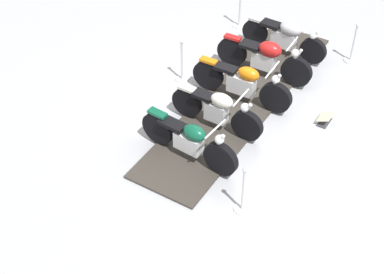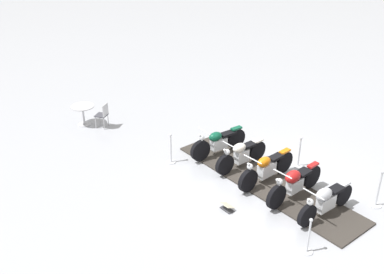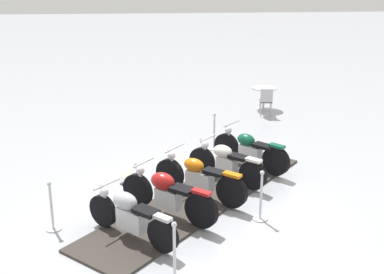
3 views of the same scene
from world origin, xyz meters
TOP-DOWN VIEW (x-y plane):
  - ground_plane at (0.00, 0.00)m, footprint 80.00×80.00m
  - display_platform at (0.00, 0.00)m, footprint 5.40×5.87m
  - motorcycle_forest at (1.39, 1.62)m, footprint 1.63×1.65m
  - motorcycle_cream at (0.68, 0.82)m, footprint 1.64×1.47m
  - motorcycle_copper at (-0.02, 0.01)m, footprint 1.87×1.57m
  - motorcycle_maroon at (-0.73, -0.78)m, footprint 1.87×1.55m
  - motorcycle_chrome at (-1.43, -1.58)m, footprint 1.69×1.55m
  - stanchion_left_rear at (-0.68, -3.06)m, footprint 0.34×0.34m
  - stanchion_right_rear at (-2.94, -1.08)m, footprint 0.30×0.30m
  - stanchion_left_mid at (1.13, -0.99)m, footprint 0.31×0.31m
  - stanchion_right_front at (0.68, 3.06)m, footprint 0.30×0.30m
  - info_placard at (-1.57, 1.00)m, footprint 0.44×0.45m
  - cafe_table at (2.85, 6.87)m, footprint 0.88×0.88m
  - cafe_chair_near_table at (2.75, 6.05)m, footprint 0.45×0.45m

SIDE VIEW (x-z plane):
  - ground_plane at x=0.00m, z-range 0.00..0.00m
  - display_platform at x=0.00m, z-range 0.00..0.05m
  - info_placard at x=-1.57m, z-range -0.04..0.19m
  - stanchion_right_rear at x=-2.94m, z-range -0.16..0.85m
  - stanchion_right_front at x=0.68m, z-range -0.17..0.87m
  - stanchion_left_mid at x=1.13m, z-range -0.17..0.89m
  - stanchion_left_rear at x=-0.68m, z-range -0.21..0.94m
  - motorcycle_forest at x=1.39m, z-range -0.01..1.02m
  - motorcycle_cream at x=0.68m, z-range 0.01..0.99m
  - motorcycle_copper at x=-0.02m, z-range -0.01..1.02m
  - motorcycle_chrome at x=-1.43m, z-range 0.05..0.98m
  - motorcycle_maroon at x=-0.73m, z-range 0.02..1.06m
  - cafe_chair_near_table at x=2.75m, z-range 0.08..1.02m
  - cafe_table at x=2.85m, z-range 0.20..0.97m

